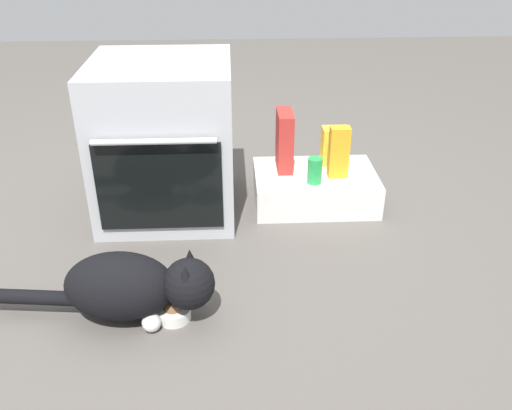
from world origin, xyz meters
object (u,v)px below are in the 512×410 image
object	(u,v)px
soda_can	(315,171)
pantry_cabinet	(315,187)
cat	(132,286)
snack_bag	(334,146)
oven	(165,139)
food_bowl	(174,312)
juice_carton	(339,152)
cereal_box	(284,141)

from	to	relation	value
soda_can	pantry_cabinet	bearing A→B (deg)	77.98
pantry_cabinet	soda_can	distance (m)	0.17
cat	snack_bag	world-z (taller)	snack_bag
oven	food_bowl	world-z (taller)	oven
oven	pantry_cabinet	distance (m)	0.74
juice_carton	snack_bag	xyz separation A→B (m)	(0.01, 0.15, -0.03)
pantry_cabinet	cat	xyz separation A→B (m)	(-0.74, -0.81, 0.06)
pantry_cabinet	soda_can	size ratio (longest dim) A/B	4.77
cereal_box	cat	bearing A→B (deg)	-124.41
pantry_cabinet	soda_can	world-z (taller)	soda_can
oven	snack_bag	size ratio (longest dim) A/B	3.87
pantry_cabinet	snack_bag	bearing A→B (deg)	47.10
cat	cereal_box	size ratio (longest dim) A/B	2.88
food_bowl	soda_can	size ratio (longest dim) A/B	1.00
food_bowl	cat	size ratio (longest dim) A/B	0.15
pantry_cabinet	oven	bearing A→B (deg)	-178.27
juice_carton	cat	bearing A→B (deg)	-137.39
juice_carton	snack_bag	bearing A→B (deg)	87.54
food_bowl	soda_can	world-z (taller)	soda_can
food_bowl	cereal_box	bearing A→B (deg)	62.27
oven	food_bowl	xyz separation A→B (m)	(0.08, -0.80, -0.32)
oven	cat	size ratio (longest dim) A/B	0.86
pantry_cabinet	food_bowl	world-z (taller)	pantry_cabinet
food_bowl	snack_bag	distance (m)	1.19
soda_can	juice_carton	xyz separation A→B (m)	(0.12, 0.06, 0.06)
pantry_cabinet	food_bowl	distance (m)	1.02
food_bowl	oven	bearing A→B (deg)	95.77
food_bowl	cat	xyz separation A→B (m)	(-0.13, 0.01, 0.11)
cereal_box	juice_carton	bearing A→B (deg)	-23.13
oven	cereal_box	bearing A→B (deg)	8.86
pantry_cabinet	food_bowl	bearing A→B (deg)	-126.63
pantry_cabinet	snack_bag	xyz separation A→B (m)	(0.10, 0.11, 0.17)
oven	food_bowl	distance (m)	0.87
cereal_box	juice_carton	size ratio (longest dim) A/B	1.17
oven	cat	distance (m)	0.82
snack_bag	juice_carton	bearing A→B (deg)	-92.46
pantry_cabinet	juice_carton	distance (m)	0.22
cereal_box	snack_bag	size ratio (longest dim) A/B	1.56
food_bowl	snack_bag	bearing A→B (deg)	52.57
oven	pantry_cabinet	world-z (taller)	oven
oven	soda_can	xyz separation A→B (m)	(0.67, -0.08, -0.13)
oven	soda_can	world-z (taller)	oven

